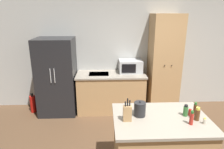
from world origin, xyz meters
TOP-DOWN VIEW (x-y plane):
  - wall_back at (0.00, 2.33)m, footprint 7.20×0.06m
  - refrigerator at (-1.96, 1.94)m, footprint 0.81×0.74m
  - back_counter at (-0.76, 1.97)m, footprint 1.55×0.70m
  - pantry_cabinet at (0.45, 2.00)m, footprint 0.65×0.62m
  - kitchen_island at (-0.19, -0.12)m, footprint 1.20×0.88m
  - microwave at (-0.30, 2.08)m, footprint 0.52×0.41m
  - knife_block at (-0.63, -0.18)m, footprint 0.10×0.06m
  - spice_bottle_tall_dark at (0.19, -0.07)m, footprint 0.04×0.04m
  - spice_bottle_short_red at (0.12, -0.29)m, footprint 0.05×0.05m
  - spice_bottle_amber_oil at (0.23, -0.19)m, footprint 0.06×0.06m
  - spice_bottle_green_herb at (0.28, -0.28)m, footprint 0.04×0.04m
  - spice_bottle_pale_salt at (0.13, -0.08)m, footprint 0.06×0.06m
  - spice_bottle_orange_cap at (0.26, -0.05)m, footprint 0.04×0.04m
  - kettle at (-0.46, -0.05)m, footprint 0.15×0.15m
  - fire_extinguisher at (-2.56, 1.92)m, footprint 0.13×0.13m

SIDE VIEW (x-z plane):
  - fire_extinguisher at x=-2.56m, z-range -0.03..0.44m
  - back_counter at x=-0.76m, z-range 0.00..0.90m
  - kitchen_island at x=-0.19m, z-range 0.00..0.95m
  - refrigerator at x=-1.96m, z-range 0.00..1.70m
  - spice_bottle_green_herb at x=0.28m, z-range 0.94..1.02m
  - spice_bottle_tall_dark at x=0.19m, z-range 0.94..1.03m
  - spice_bottle_pale_salt at x=0.13m, z-range 0.94..1.09m
  - spice_bottle_orange_cap at x=0.26m, z-range 0.94..1.11m
  - spice_bottle_amber_oil at x=0.23m, z-range 0.94..1.11m
  - spice_bottle_short_red at x=0.12m, z-range 0.94..1.11m
  - microwave at x=-0.30m, z-range 0.89..1.18m
  - kettle at x=-0.46m, z-range 0.93..1.14m
  - knife_block at x=-0.63m, z-range 0.90..1.20m
  - pantry_cabinet at x=0.45m, z-range 0.00..2.20m
  - wall_back at x=0.00m, z-range 0.00..2.60m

